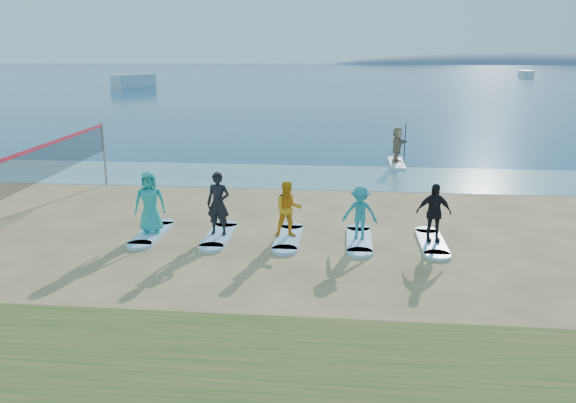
# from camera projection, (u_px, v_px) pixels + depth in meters

# --- Properties ---
(ground) EXTENTS (600.00, 600.00, 0.00)m
(ground) POSITION_uv_depth(u_px,v_px,m) (305.00, 264.00, 14.30)
(ground) COLOR tan
(ground) RESTS_ON ground
(shallow_water) EXTENTS (600.00, 600.00, 0.00)m
(shallow_water) POSITION_uv_depth(u_px,v_px,m) (322.00, 177.00, 24.40)
(shallow_water) COLOR teal
(shallow_water) RESTS_ON ground
(ocean) EXTENTS (600.00, 600.00, 0.00)m
(ocean) POSITION_uv_depth(u_px,v_px,m) (343.00, 72.00, 168.24)
(ocean) COLOR navy
(ocean) RESTS_ON ground
(island_ridge) EXTENTS (220.00, 56.00, 18.00)m
(island_ridge) POSITION_uv_depth(u_px,v_px,m) (527.00, 64.00, 293.69)
(island_ridge) COLOR slate
(island_ridge) RESTS_ON ground
(volleyball_net) EXTENTS (0.78, 9.06, 2.50)m
(volleyball_net) POSITION_uv_depth(u_px,v_px,m) (55.00, 158.00, 18.23)
(volleyball_net) COLOR gray
(volleyball_net) RESTS_ON ground
(paddleboard) EXTENTS (0.78, 3.02, 0.12)m
(paddleboard) POSITION_uv_depth(u_px,v_px,m) (396.00, 163.00, 27.13)
(paddleboard) COLOR silver
(paddleboard) RESTS_ON ground
(paddleboarder) EXTENTS (1.11, 1.63, 1.69)m
(paddleboarder) POSITION_uv_depth(u_px,v_px,m) (397.00, 145.00, 26.89)
(paddleboarder) COLOR tan
(paddleboarder) RESTS_ON paddleboard
(boat_offshore_a) EXTENTS (5.33, 7.85, 2.09)m
(boat_offshore_a) POSITION_uv_depth(u_px,v_px,m) (134.00, 88.00, 89.08)
(boat_offshore_a) COLOR silver
(boat_offshore_a) RESTS_ON ground
(boat_offshore_b) EXTENTS (2.53, 5.65, 1.74)m
(boat_offshore_b) POSITION_uv_depth(u_px,v_px,m) (525.00, 79.00, 122.35)
(boat_offshore_b) COLOR silver
(boat_offshore_b) RESTS_ON ground
(surfboard_0) EXTENTS (0.70, 2.20, 0.09)m
(surfboard_0) POSITION_uv_depth(u_px,v_px,m) (152.00, 233.00, 16.56)
(surfboard_0) COLOR #A4D8FF
(surfboard_0) RESTS_ON ground
(student_0) EXTENTS (1.00, 0.77, 1.82)m
(student_0) POSITION_uv_depth(u_px,v_px,m) (150.00, 202.00, 16.32)
(student_0) COLOR teal
(student_0) RESTS_ON surfboard_0
(surfboard_1) EXTENTS (0.70, 2.20, 0.09)m
(surfboard_1) POSITION_uv_depth(u_px,v_px,m) (219.00, 236.00, 16.36)
(surfboard_1) COLOR #A4D8FF
(surfboard_1) RESTS_ON ground
(student_1) EXTENTS (0.72, 0.52, 1.84)m
(student_1) POSITION_uv_depth(u_px,v_px,m) (218.00, 204.00, 16.12)
(student_1) COLOR black
(student_1) RESTS_ON surfboard_1
(surfboard_2) EXTENTS (0.70, 2.20, 0.09)m
(surfboard_2) POSITION_uv_depth(u_px,v_px,m) (288.00, 238.00, 16.17)
(surfboard_2) COLOR #A4D8FF
(surfboard_2) RESTS_ON ground
(student_2) EXTENTS (0.91, 0.78, 1.62)m
(student_2) POSITION_uv_depth(u_px,v_px,m) (288.00, 209.00, 15.95)
(student_2) COLOR orange
(student_2) RESTS_ON surfboard_2
(surfboard_3) EXTENTS (0.70, 2.20, 0.09)m
(surfboard_3) POSITION_uv_depth(u_px,v_px,m) (359.00, 240.00, 15.97)
(surfboard_3) COLOR #A4D8FF
(surfboard_3) RESTS_ON ground
(student_3) EXTENTS (1.05, 0.69, 1.52)m
(student_3) POSITION_uv_depth(u_px,v_px,m) (360.00, 213.00, 15.76)
(student_3) COLOR teal
(student_3) RESTS_ON surfboard_3
(surfboard_4) EXTENTS (0.70, 2.20, 0.09)m
(surfboard_4) POSITION_uv_depth(u_px,v_px,m) (432.00, 242.00, 15.77)
(surfboard_4) COLOR #A4D8FF
(surfboard_4) RESTS_ON ground
(student_4) EXTENTS (0.99, 0.47, 1.65)m
(student_4) POSITION_uv_depth(u_px,v_px,m) (434.00, 213.00, 15.55)
(student_4) COLOR black
(student_4) RESTS_ON surfboard_4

